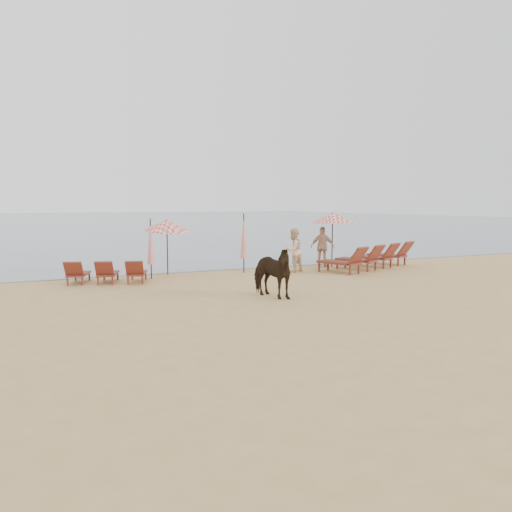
{
  "coord_description": "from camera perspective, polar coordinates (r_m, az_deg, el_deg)",
  "views": [
    {
      "loc": [
        -6.24,
        -8.67,
        2.68
      ],
      "look_at": [
        0.0,
        5.0,
        1.1
      ],
      "focal_mm": 35.0,
      "sensor_mm": 36.0,
      "label": 1
    }
  ],
  "objects": [
    {
      "name": "beachgoer_right_a",
      "position": [
        19.65,
        4.3,
        0.67
      ],
      "size": [
        1.01,
        0.9,
        1.72
      ],
      "primitive_type": "imported",
      "rotation": [
        0.0,
        0.0,
        3.49
      ],
      "color": "#E1B68C",
      "rests_on": "ground"
    },
    {
      "name": "umbrella_closed_left",
      "position": [
        18.14,
        -11.95,
        1.6
      ],
      "size": [
        0.26,
        0.26,
        2.16
      ],
      "rotation": [
        0.0,
        0.0,
        0.15
      ],
      "color": "black",
      "rests_on": "ground"
    },
    {
      "name": "umbrella_open_right",
      "position": [
        21.42,
        8.74,
        4.33
      ],
      "size": [
        1.9,
        1.9,
        2.31
      ],
      "rotation": [
        0.0,
        0.0,
        -0.43
      ],
      "color": "black",
      "rests_on": "ground"
    },
    {
      "name": "lounger_cluster_right",
      "position": [
        21.09,
        12.89,
        -0.08
      ],
      "size": [
        4.93,
        3.5,
        0.72
      ],
      "rotation": [
        0.0,
        0.0,
        0.39
      ],
      "color": "maroon",
      "rests_on": "ground"
    },
    {
      "name": "umbrella_open_left_b",
      "position": [
        19.08,
        -10.15,
        3.49
      ],
      "size": [
        1.7,
        1.73,
        2.17
      ],
      "rotation": [
        0.0,
        0.0,
        0.04
      ],
      "color": "black",
      "rests_on": "ground"
    },
    {
      "name": "sea",
      "position": [
        88.93,
        -20.55,
        3.89
      ],
      "size": [
        160.0,
        140.0,
        0.06
      ],
      "primitive_type": "cube",
      "color": "#51606B",
      "rests_on": "ground"
    },
    {
      "name": "lounger_cluster_left",
      "position": [
        17.52,
        -16.67,
        -1.78
      ],
      "size": [
        2.84,
        2.18,
        0.55
      ],
      "rotation": [
        0.0,
        0.0,
        -0.31
      ],
      "color": "maroon",
      "rests_on": "ground"
    },
    {
      "name": "beachgoer_right_b",
      "position": [
        21.28,
        7.62,
        1.03
      ],
      "size": [
        1.06,
        0.93,
        1.71
      ],
      "primitive_type": "imported",
      "rotation": [
        0.0,
        0.0,
        2.52
      ],
      "color": "tan",
      "rests_on": "ground"
    },
    {
      "name": "cow",
      "position": [
        14.23,
        1.65,
        -1.84
      ],
      "size": [
        1.25,
        1.9,
        1.47
      ],
      "primitive_type": "imported",
      "rotation": [
        0.0,
        0.0,
        0.28
      ],
      "color": "black",
      "rests_on": "ground"
    },
    {
      "name": "ground",
      "position": [
        11.01,
        10.98,
        -8.19
      ],
      "size": [
        120.0,
        120.0,
        0.0
      ],
      "primitive_type": "plane",
      "color": "tan",
      "rests_on": "ground"
    },
    {
      "name": "umbrella_closed_right",
      "position": [
        19.33,
        -1.41,
        2.25
      ],
      "size": [
        0.28,
        0.28,
        2.3
      ],
      "rotation": [
        0.0,
        0.0,
        0.33
      ],
      "color": "black",
      "rests_on": "ground"
    }
  ]
}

